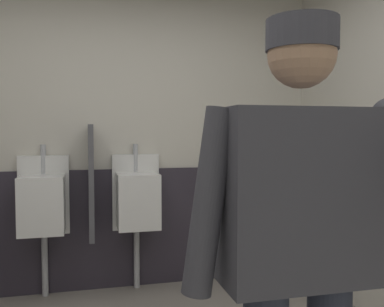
% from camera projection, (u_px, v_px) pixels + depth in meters
% --- Properties ---
extents(wall_back, '(4.07, 0.12, 2.64)m').
position_uv_depth(wall_back, '(117.00, 135.00, 3.63)').
color(wall_back, beige).
rests_on(wall_back, ground_plane).
extents(wainscot_band_back, '(3.47, 0.03, 1.02)m').
position_uv_depth(wainscot_band_back, '(118.00, 228.00, 3.60)').
color(wainscot_band_back, '#2D2833').
rests_on(wainscot_band_back, ground_plane).
extents(urinal_left, '(0.40, 0.34, 1.24)m').
position_uv_depth(urinal_left, '(43.00, 203.00, 3.30)').
color(urinal_left, white).
rests_on(urinal_left, ground_plane).
extents(urinal_middle, '(0.40, 0.34, 1.24)m').
position_uv_depth(urinal_middle, '(137.00, 200.00, 3.48)').
color(urinal_middle, white).
rests_on(urinal_middle, ground_plane).
extents(privacy_divider_panel, '(0.04, 0.40, 0.90)m').
position_uv_depth(privacy_divider_panel, '(91.00, 181.00, 3.31)').
color(privacy_divider_panel, '#4C4C51').
extents(person, '(0.72, 0.60, 1.69)m').
position_uv_depth(person, '(300.00, 243.00, 1.29)').
color(person, '#2D3342').
rests_on(person, ground_plane).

